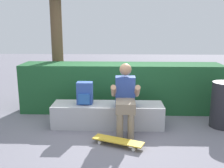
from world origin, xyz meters
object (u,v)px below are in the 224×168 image
bench_main (108,115)px  person_skater (125,96)px  trash_bin (224,105)px  skateboard_near_person (118,141)px  backpack_on_bench (85,93)px

bench_main → person_skater: bearing=-35.1°
trash_bin → bench_main: bearing=-179.0°
skateboard_near_person → bench_main: bearing=103.8°
backpack_on_bench → skateboard_near_person: bearing=-52.4°
backpack_on_bench → bench_main: bearing=1.3°
backpack_on_bench → trash_bin: size_ratio=0.48×
person_skater → skateboard_near_person: 0.80m
bench_main → trash_bin: 2.10m
bench_main → skateboard_near_person: 0.83m
skateboard_near_person → backpack_on_bench: backpack_on_bench is taller
bench_main → trash_bin: size_ratio=2.42×
bench_main → person_skater: (0.31, -0.22, 0.41)m
bench_main → backpack_on_bench: 0.58m
trash_bin → backpack_on_bench: bearing=-178.9°
bench_main → trash_bin: (2.09, 0.04, 0.20)m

